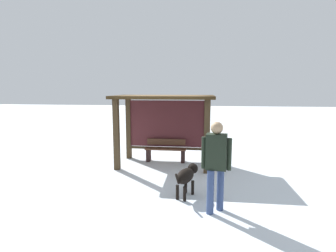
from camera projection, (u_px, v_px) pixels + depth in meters
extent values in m
plane|color=white|center=(164.00, 165.00, 8.59)|extent=(60.00, 60.00, 0.00)
cube|color=#3D2E1B|center=(116.00, 135.00, 7.95)|extent=(0.16, 0.16, 2.13)
cube|color=#3D2E1B|center=(207.00, 137.00, 7.61)|extent=(0.16, 0.16, 2.13)
cube|color=#3D2E1B|center=(129.00, 128.00, 9.27)|extent=(0.16, 0.16, 2.13)
cube|color=#3D2E1B|center=(206.00, 130.00, 8.93)|extent=(0.16, 0.16, 2.13)
cube|color=#352612|center=(164.00, 97.00, 8.28)|extent=(3.11, 1.78, 0.09)
cube|color=#4F2024|center=(167.00, 124.00, 9.08)|extent=(2.52, 0.08, 1.58)
cube|color=#3D2E1B|center=(167.00, 148.00, 9.17)|extent=(2.52, 0.06, 0.08)
cube|color=#533322|center=(166.00, 149.00, 8.89)|extent=(1.37, 0.35, 0.05)
cube|color=#533322|center=(166.00, 142.00, 9.02)|extent=(1.30, 0.04, 0.20)
cube|color=#2E1E1C|center=(183.00, 156.00, 8.85)|extent=(0.12, 0.30, 0.42)
cube|color=#2E1E1C|center=(149.00, 155.00, 9.00)|extent=(0.12, 0.30, 0.42)
cube|color=#202B1F|center=(216.00, 152.00, 5.14)|extent=(0.43, 0.32, 0.70)
sphere|color=tan|center=(217.00, 128.00, 5.07)|extent=(0.24, 0.24, 0.24)
cylinder|color=navy|center=(220.00, 189.00, 5.33)|extent=(0.16, 0.16, 0.88)
cylinder|color=navy|center=(210.00, 192.00, 5.16)|extent=(0.16, 0.16, 0.88)
cylinder|color=#202B1F|center=(229.00, 154.00, 5.08)|extent=(0.10, 0.10, 0.63)
cylinder|color=#202B1F|center=(204.00, 153.00, 5.21)|extent=(0.10, 0.10, 0.63)
ellipsoid|color=black|center=(185.00, 176.00, 5.96)|extent=(0.52, 0.72, 0.33)
sphere|color=black|center=(193.00, 168.00, 6.31)|extent=(0.24, 0.24, 0.24)
cylinder|color=black|center=(177.00, 179.00, 5.62)|extent=(0.11, 0.18, 0.26)
cylinder|color=black|center=(193.00, 188.00, 6.15)|extent=(0.07, 0.07, 0.33)
cylinder|color=black|center=(186.00, 186.00, 6.24)|extent=(0.07, 0.07, 0.33)
cylinder|color=black|center=(185.00, 194.00, 5.78)|extent=(0.07, 0.07, 0.33)
cylinder|color=black|center=(177.00, 192.00, 5.87)|extent=(0.07, 0.07, 0.33)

